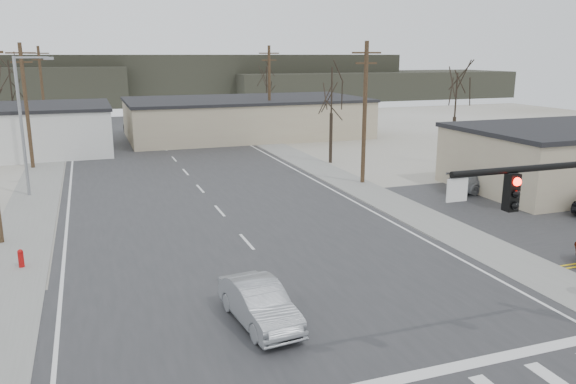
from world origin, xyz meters
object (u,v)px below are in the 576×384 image
at_px(car_far_a, 151,128).
at_px(car_parked_silver, 481,181).
at_px(fire_hydrant, 21,258).
at_px(car_far_b, 133,127).
at_px(sedan_crossing, 259,303).

distance_m(car_far_a, car_parked_silver, 39.55).
distance_m(fire_hydrant, car_far_b, 43.58).
relative_size(fire_hydrant, car_far_b, 0.21).
bearing_deg(car_far_b, fire_hydrant, -108.09).
bearing_deg(car_parked_silver, sedan_crossing, 116.61).
bearing_deg(car_parked_silver, car_far_b, 20.11).
bearing_deg(car_far_b, sedan_crossing, -97.15).
height_order(sedan_crossing, car_far_b, sedan_crossing).
relative_size(car_far_a, car_far_b, 1.32).
height_order(fire_hydrant, sedan_crossing, sedan_crossing).
bearing_deg(fire_hydrant, car_parked_silver, 10.09).
distance_m(sedan_crossing, car_far_b, 51.30).
relative_size(car_far_b, car_parked_silver, 0.86).
height_order(fire_hydrant, car_far_a, car_far_a).
relative_size(sedan_crossing, car_parked_silver, 0.91).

